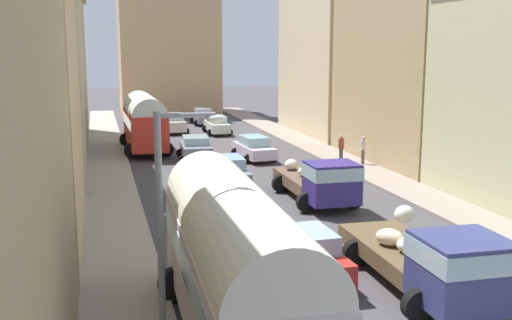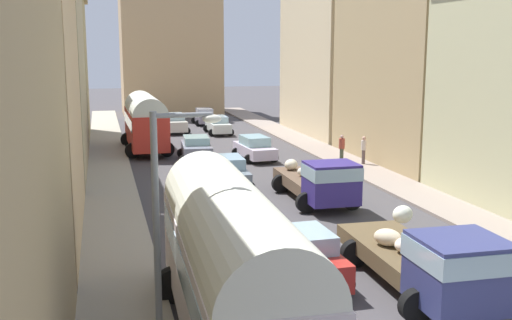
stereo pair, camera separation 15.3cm
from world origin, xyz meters
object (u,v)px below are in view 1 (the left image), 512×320
at_px(car_4, 227,173).
at_px(pedestrian_0, 363,149).
at_px(parked_bus_0, 234,258).
at_px(car_2, 203,117).
at_px(cargo_truck_1, 320,180).
at_px(car_0, 254,148).
at_px(cargo_truck_0, 434,259).
at_px(car_6, 173,123).
at_px(car_1, 217,125).
at_px(pedestrian_1, 341,148).
at_px(car_3, 307,257).
at_px(parked_bus_1, 144,120).
at_px(streetlamp_near, 170,211).
at_px(car_5, 196,148).

relative_size(car_4, pedestrian_0, 2.32).
bearing_deg(parked_bus_0, car_2, 81.29).
bearing_deg(cargo_truck_1, car_0, 90.30).
bearing_deg(cargo_truck_0, parked_bus_0, -167.71).
bearing_deg(car_6, car_1, -25.45).
xyz_separation_m(car_1, car_2, (-0.07, 6.53, -0.00)).
bearing_deg(car_1, car_4, -99.58).
height_order(car_0, car_4, car_4).
height_order(cargo_truck_0, pedestrian_1, cargo_truck_0).
distance_m(car_0, car_2, 18.92).
bearing_deg(car_6, pedestrian_1, -64.66).
height_order(car_0, car_2, car_2).
bearing_deg(car_2, cargo_truck_0, -90.75).
height_order(parked_bus_0, car_0, parked_bus_0).
bearing_deg(cargo_truck_1, car_1, 90.19).
distance_m(cargo_truck_1, car_3, 9.66).
relative_size(car_2, car_3, 0.98).
xyz_separation_m(cargo_truck_0, car_2, (0.55, 41.93, -0.44)).
bearing_deg(car_2, car_0, -89.73).
bearing_deg(car_4, parked_bus_1, 103.82).
height_order(car_3, streetlamp_near, streetlamp_near).
xyz_separation_m(car_3, pedestrian_1, (8.38, 17.65, 0.25)).
bearing_deg(parked_bus_1, car_4, -76.18).
bearing_deg(pedestrian_1, parked_bus_1, 143.51).
bearing_deg(car_6, parked_bus_0, -94.80).
height_order(pedestrian_0, pedestrian_1, pedestrian_1).
bearing_deg(pedestrian_1, car_2, 102.16).
xyz_separation_m(cargo_truck_1, pedestrian_0, (5.82, 8.18, -0.09)).
relative_size(car_0, car_6, 1.08).
xyz_separation_m(cargo_truck_0, car_6, (-2.86, 37.06, -0.37)).
relative_size(cargo_truck_1, car_0, 1.48).
xyz_separation_m(parked_bus_1, car_0, (6.54, -5.06, -1.42)).
bearing_deg(car_4, car_0, 66.05).
xyz_separation_m(cargo_truck_0, pedestrian_0, (6.52, 19.20, -0.13)).
height_order(car_6, streetlamp_near, streetlamp_near).
bearing_deg(car_1, car_3, -96.31).
distance_m(parked_bus_1, car_1, 9.91).
relative_size(cargo_truck_1, car_2, 1.79).
distance_m(car_0, pedestrian_0, 7.01).
height_order(car_5, pedestrian_1, pedestrian_1).
height_order(parked_bus_0, car_4, parked_bus_0).
relative_size(car_0, streetlamp_near, 0.78).
bearing_deg(car_1, car_6, 154.55).
relative_size(car_3, streetlamp_near, 0.66).
bearing_deg(parked_bus_1, pedestrian_1, -36.49).
height_order(parked_bus_1, cargo_truck_1, parked_bus_1).
bearing_deg(pedestrian_1, car_5, 155.92).
distance_m(car_1, car_4, 20.34).
bearing_deg(car_3, car_6, 89.67).
height_order(car_1, car_2, car_2).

